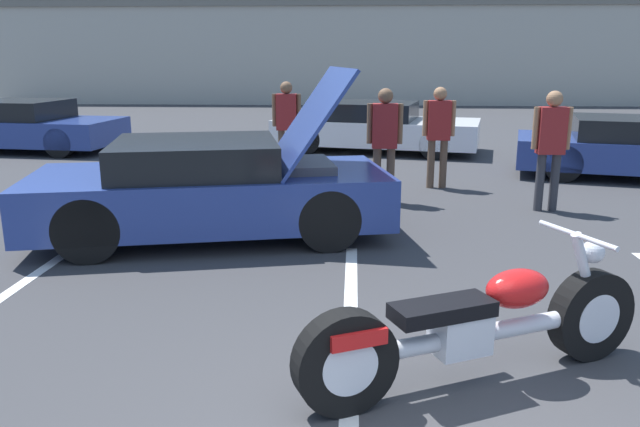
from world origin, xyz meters
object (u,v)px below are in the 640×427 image
parked_car_mid_row (375,127)px  parked_car_left_row (28,127)px  spectator_midground (439,129)px  spectator_near_motorcycle (287,120)px  motorcycle (477,327)px  spectator_by_show_car (385,136)px  spectator_far_lot (551,141)px  show_car_hood_open (213,188)px  parked_car_right_row (636,149)px

parked_car_mid_row → parked_car_left_row: (-7.86, -0.41, 0.01)m
parked_car_left_row → spectator_midground: bearing=-16.2°
spectator_midground → spectator_near_motorcycle: bearing=157.3°
motorcycle → spectator_by_show_car: 5.29m
spectator_far_lot → spectator_by_show_car: bearing=169.7°
motorcycle → parked_car_left_row: (-8.21, 9.94, 0.15)m
show_car_hood_open → parked_car_left_row: 8.72m
parked_car_mid_row → show_car_hood_open: bearing=-94.4°
motorcycle → spectator_by_show_car: spectator_by_show_car is taller
motorcycle → spectator_far_lot: spectator_far_lot is taller
parked_car_mid_row → spectator_midground: 4.15m
motorcycle → parked_car_left_row: bearing=104.7°
spectator_by_show_car → spectator_far_lot: size_ratio=1.00×
spectator_by_show_car → spectator_midground: size_ratio=1.02×
show_car_hood_open → spectator_midground: bearing=32.2°
parked_car_left_row → spectator_far_lot: bearing=-20.5°
spectator_near_motorcycle → spectator_by_show_car: 2.71m
spectator_near_motorcycle → parked_car_left_row: bearing=157.5°
show_car_hood_open → spectator_near_motorcycle: 4.08m
motorcycle → spectator_far_lot: (1.87, 4.84, 0.59)m
parked_car_left_row → spectator_far_lot: spectator_far_lot is taller
show_car_hood_open → spectator_by_show_car: (2.11, 1.89, 0.40)m
parked_car_left_row → spectator_by_show_car: spectator_by_show_car is taller
spectator_by_show_car → spectator_far_lot: bearing=-10.3°
show_car_hood_open → spectator_midground: size_ratio=2.71×
motorcycle → show_car_hood_open: (-2.49, 3.35, 0.19)m
show_car_hood_open → spectator_far_lot: 4.63m
show_car_hood_open → spectator_near_motorcycle: show_car_hood_open is taller
spectator_midground → spectator_far_lot: spectator_far_lot is taller
parked_car_right_row → spectator_by_show_car: spectator_by_show_car is taller
motorcycle → show_car_hood_open: 4.18m
parked_car_left_row → spectator_far_lot: size_ratio=2.52×
motorcycle → parked_car_right_row: parked_car_right_row is taller
show_car_hood_open → spectator_far_lot: bearing=6.6°
spectator_far_lot → show_car_hood_open: bearing=-161.2°
motorcycle → parked_car_mid_row: bearing=67.1°
motorcycle → parked_car_right_row: (4.15, 7.39, 0.12)m
parked_car_left_row → show_car_hood_open: bearing=-42.8°
spectator_by_show_car → parked_car_left_row: bearing=149.0°
parked_car_mid_row → spectator_near_motorcycle: (-1.69, -2.96, 0.46)m
parked_car_left_row → spectator_far_lot: (10.07, -5.10, 0.44)m
motorcycle → spectator_far_lot: 5.22m
show_car_hood_open → parked_car_right_row: (6.64, 4.04, -0.07)m
spectator_far_lot → motorcycle: bearing=-111.1°
parked_car_right_row → spectator_far_lot: spectator_far_lot is taller
parked_car_mid_row → spectator_midground: size_ratio=2.94×
spectator_near_motorcycle → spectator_midground: (2.57, -1.07, -0.02)m
parked_car_mid_row → parked_car_left_row: parked_car_left_row is taller
spectator_midground → spectator_far_lot: 1.99m
spectator_near_motorcycle → show_car_hood_open: bearing=-96.5°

